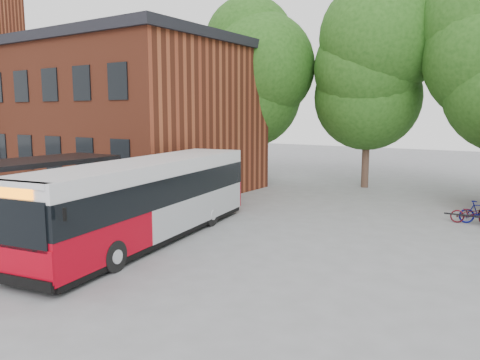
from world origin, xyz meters
The scene contains 8 objects.
ground centered at (0.00, 0.00, 0.00)m, with size 100.00×100.00×0.00m, color slate.
station_building centered at (-13.00, 9.00, 4.25)m, with size 18.40×10.40×8.50m, color brown, non-canonical shape.
bus_shelter centered at (-4.50, -1.00, 1.45)m, with size 3.60×7.00×2.90m, color black, non-canonical shape.
tree_0 centered at (-6.00, 16.00, 5.50)m, with size 7.92×7.92×11.00m, color #1E4813, non-canonical shape.
tree_1 centered at (1.00, 17.00, 5.20)m, with size 7.92×7.92×10.40m, color #1E4813, non-canonical shape.
city_bus centered at (-1.47, 1.21, 1.41)m, with size 2.36×11.09×2.82m, color #AE0213, non-canonical shape.
bicycle_0 centered at (7.69, 10.11, 0.41)m, with size 0.55×1.58×0.83m, color #480A12.
bicycle_1 centered at (7.95, 10.31, 0.47)m, with size 0.44×1.56×0.94m, color #060B5F.
Camera 1 is at (9.97, -10.41, 4.43)m, focal length 35.00 mm.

